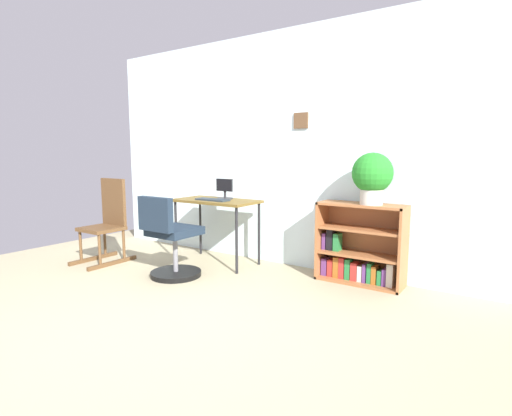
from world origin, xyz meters
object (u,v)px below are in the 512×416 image
Objects in this scene: monitor at (225,190)px; keyboard at (212,200)px; desk at (216,206)px; office_chair at (171,243)px; bookshelf_low at (359,248)px; potted_plant_on_shelf at (372,175)px; rocking_chair at (107,221)px.

keyboard is (-0.02, -0.20, -0.09)m from monitor.
desk is 1.14× the size of office_chair.
potted_plant_on_shelf is (0.12, -0.05, 0.72)m from bookshelf_low.
rocking_chair is at bearing -153.31° from keyboard.
rocking_chair is at bearing -146.23° from monitor.
office_chair is at bearing -92.18° from desk.
desk is 1.00× the size of rocking_chair.
desk is 1.99× the size of potted_plant_on_shelf.
desk is at bearing 101.88° from keyboard.
bookshelf_low is at bearing 18.60° from rocking_chair.
monitor is at bearing -174.64° from bookshelf_low.
bookshelf_low is at bearing 8.99° from desk.
desk is 1.77m from potted_plant_on_shelf.
potted_plant_on_shelf is (1.68, 0.10, 0.21)m from monitor.
potted_plant_on_shelf is (1.75, 0.90, 0.69)m from office_chair.
potted_plant_on_shelf reaches higher than keyboard.
bookshelf_low is 0.73m from potted_plant_on_shelf.
rocking_chair is 1.16× the size of bookshelf_low.
potted_plant_on_shelf reaches higher than rocking_chair.
keyboard is 1.29m from rocking_chair.
monitor is 0.28× the size of bookshelf_low.
monitor reaches higher than keyboard.
bookshelf_low is 1.72× the size of potted_plant_on_shelf.
office_chair is at bearing -94.50° from monitor.
monitor is 1.65m from bookshelf_low.
rocking_chair is at bearing -161.40° from bookshelf_low.
keyboard is 0.42× the size of rocking_chair.
potted_plant_on_shelf reaches higher than monitor.
bookshelf_low is (2.71, 0.91, -0.14)m from rocking_chair.
office_chair is at bearing -152.73° from potted_plant_on_shelf.
desk is 0.12m from keyboard.
rocking_chair is 1.99× the size of potted_plant_on_shelf.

